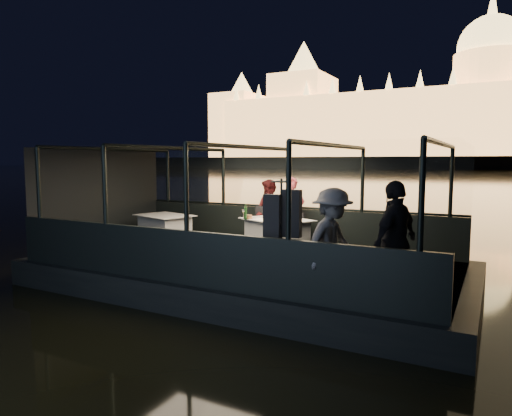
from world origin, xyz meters
The scene contains 30 objects.
river_water centered at (0.00, 80.00, 0.00)m, with size 500.00×500.00×0.00m, color black.
boat_hull centered at (0.00, 0.00, 0.00)m, with size 8.60×4.40×1.00m, color black.
boat_deck centered at (0.00, 0.00, 0.48)m, with size 8.00×4.00×0.04m, color black.
gunwale_port centered at (0.00, 2.00, 0.95)m, with size 8.00×0.08×0.90m, color black.
gunwale_starboard centered at (0.00, -2.00, 0.95)m, with size 8.00×0.08×0.90m, color black.
cabin_glass_port centered at (0.00, 2.00, 2.10)m, with size 8.00×0.02×1.40m, color #99B2B2, non-canonical shape.
cabin_glass_starboard centered at (0.00, -2.00, 2.10)m, with size 8.00×0.02×1.40m, color #99B2B2, non-canonical shape.
cabin_roof_glass centered at (0.00, 0.00, 2.80)m, with size 8.00×4.00×0.02m, color #99B2B2, non-canonical shape.
end_wall_fore centered at (-4.00, 0.00, 1.65)m, with size 0.02×4.00×2.30m, color black, non-canonical shape.
end_wall_aft centered at (4.00, 0.00, 1.65)m, with size 0.02×4.00×2.30m, color black, non-canonical shape.
canopy_ribs centered at (0.00, 0.00, 1.65)m, with size 8.00×4.00×2.30m, color black, non-canonical shape.
embankment centered at (0.00, 210.00, 1.00)m, with size 400.00×140.00×6.00m, color #423D33.
parliament_building centered at (0.00, 175.00, 29.00)m, with size 220.00×32.00×60.00m, color #F2D18C, non-canonical shape.
dining_table_central centered at (0.20, 0.99, 0.89)m, with size 1.45×1.05×0.77m, color silver.
dining_table_aft centered at (-2.74, 0.79, 0.89)m, with size 1.35×0.97×0.71m, color silver.
chair_port_left centered at (-0.43, 1.44, 0.95)m, with size 0.44×0.44×0.95m, color black.
chair_port_right centered at (0.43, 1.44, 0.95)m, with size 0.40×0.40×0.85m, color black.
coat_stand centered at (1.50, -1.59, 1.40)m, with size 0.49×0.39×1.76m, color black, non-canonical shape.
person_woman_coral centered at (0.24, 1.71, 1.25)m, with size 0.60×0.40×1.66m, color #E4535C.
person_man_maroon centered at (-0.33, 1.71, 1.25)m, with size 0.76×0.59×1.59m, color #3F1112.
passenger_stripe centered at (2.30, -1.54, 1.35)m, with size 1.06×0.60×1.64m, color silver.
passenger_dark centered at (3.16, -1.30, 1.35)m, with size 1.03×0.43×1.76m, color black.
wine_bottle centered at (-0.40, 0.67, 1.42)m, with size 0.07×0.07×0.33m, color #143816.
bread_basket centered at (-0.40, 0.77, 1.31)m, with size 0.20×0.20×0.08m, color brown.
amber_candle centered at (0.04, 0.86, 1.31)m, with size 0.05×0.05×0.08m, color #FD9F3F.
plate_near centered at (0.39, 0.57, 1.27)m, with size 0.24×0.24×0.01m, color white.
plate_far centered at (-0.27, 0.99, 1.27)m, with size 0.26×0.26×0.02m, color silver.
wine_glass_white centered at (-0.40, 0.57, 1.36)m, with size 0.07×0.07×0.21m, color silver, non-canonical shape.
wine_glass_red centered at (0.17, 0.95, 1.36)m, with size 0.07×0.07×0.20m, color silver, non-canonical shape.
wine_glass_empty centered at (0.12, 0.57, 1.36)m, with size 0.06×0.06×0.17m, color white, non-canonical shape.
Camera 1 is at (4.42, -7.94, 2.52)m, focal length 32.00 mm.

